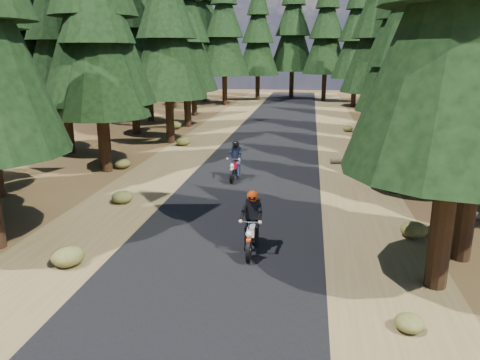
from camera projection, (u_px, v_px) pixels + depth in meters
name	position (u px, v px, depth m)	size (l,w,h in m)	color
ground	(234.00, 222.00, 15.94)	(120.00, 120.00, 0.00)	#482E19
road	(252.00, 183.00, 20.71)	(6.00, 100.00, 0.01)	black
shoulder_l	(152.00, 179.00, 21.36)	(3.20, 100.00, 0.01)	brown
shoulder_r	(358.00, 188.00, 20.05)	(3.20, 100.00, 0.01)	brown
pine_forest	(279.00, 20.00, 33.95)	(34.59, 55.08, 16.32)	black
log_near	(380.00, 161.00, 24.36)	(0.32, 0.32, 5.21)	#4C4233
understory_shrubs	(243.00, 173.00, 21.53)	(15.04, 29.24, 0.59)	#474C1E
rider_lead	(252.00, 233.00, 13.40)	(0.62, 2.03, 1.80)	beige
rider_follow	(235.00, 167.00, 21.14)	(0.70, 2.00, 1.76)	maroon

